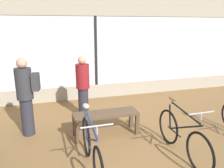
{
  "coord_description": "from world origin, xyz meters",
  "views": [
    {
      "loc": [
        -1.42,
        -3.21,
        2.35
      ],
      "look_at": [
        0.0,
        1.7,
        0.95
      ],
      "focal_mm": 35.0,
      "sensor_mm": 36.0,
      "label": 1
    }
  ],
  "objects_px": {
    "bicycle_left": "(91,149)",
    "customer_near_rack": "(26,95)",
    "bicycle_right": "(182,136)",
    "customer_by_window": "(83,86)",
    "display_bench": "(106,117)"
  },
  "relations": [
    {
      "from": "bicycle_left",
      "to": "customer_near_rack",
      "type": "bearing_deg",
      "value": 123.85
    },
    {
      "from": "bicycle_right",
      "to": "customer_by_window",
      "type": "bearing_deg",
      "value": 122.5
    },
    {
      "from": "bicycle_left",
      "to": "customer_by_window",
      "type": "distance_m",
      "value": 2.3
    },
    {
      "from": "display_bench",
      "to": "customer_by_window",
      "type": "height_order",
      "value": "customer_by_window"
    },
    {
      "from": "display_bench",
      "to": "customer_near_rack",
      "type": "distance_m",
      "value": 1.76
    },
    {
      "from": "bicycle_left",
      "to": "bicycle_right",
      "type": "height_order",
      "value": "bicycle_left"
    },
    {
      "from": "customer_by_window",
      "to": "customer_near_rack",
      "type": "bearing_deg",
      "value": -153.9
    },
    {
      "from": "customer_near_rack",
      "to": "bicycle_right",
      "type": "bearing_deg",
      "value": -30.66
    },
    {
      "from": "bicycle_right",
      "to": "bicycle_left",
      "type": "bearing_deg",
      "value": 179.33
    },
    {
      "from": "bicycle_right",
      "to": "display_bench",
      "type": "height_order",
      "value": "bicycle_right"
    },
    {
      "from": "bicycle_left",
      "to": "customer_near_rack",
      "type": "xyz_separation_m",
      "value": [
        -1.08,
        1.61,
        0.51
      ]
    },
    {
      "from": "bicycle_right",
      "to": "display_bench",
      "type": "bearing_deg",
      "value": 134.77
    },
    {
      "from": "bicycle_left",
      "to": "display_bench",
      "type": "height_order",
      "value": "bicycle_left"
    },
    {
      "from": "customer_near_rack",
      "to": "bicycle_left",
      "type": "bearing_deg",
      "value": -56.15
    },
    {
      "from": "bicycle_right",
      "to": "display_bench",
      "type": "xyz_separation_m",
      "value": [
        -1.13,
        1.14,
        0.03
      ]
    }
  ]
}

